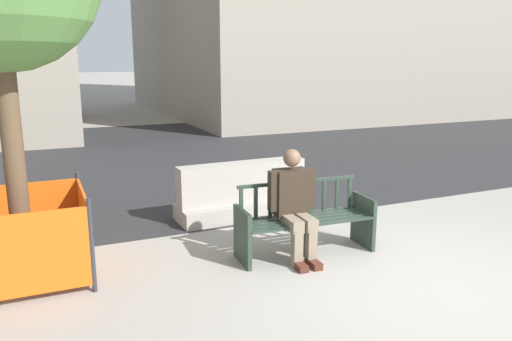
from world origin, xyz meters
name	(u,v)px	position (x,y,z in m)	size (l,w,h in m)	color
ground_plane	(433,289)	(0.00, 0.00, 0.00)	(200.00, 200.00, 0.00)	gray
street_asphalt	(192,152)	(0.00, 8.70, 0.00)	(120.00, 12.00, 0.01)	#28282B
street_bench	(305,222)	(-0.75, 1.42, 0.40)	(1.72, 0.61, 0.88)	#28382D
seated_person	(294,202)	(-0.93, 1.38, 0.69)	(0.59, 0.74, 1.31)	#2D2319
jersey_barrier_centre	(242,195)	(-0.88, 3.12, 0.34)	(2.02, 0.74, 0.84)	#9E998E
construction_fence	(22,235)	(-3.90, 2.03, 0.50)	(1.35, 1.35, 1.00)	#2D2D33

